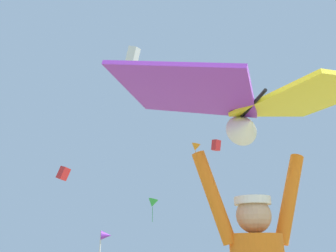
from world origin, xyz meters
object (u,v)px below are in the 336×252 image
(distant_kite_green_overhead_distant, at_px, (153,203))
(distant_kite_white_mid_left, at_px, (133,55))
(held_stunt_kite, at_px, (248,102))
(distant_kite_red_high_left, at_px, (63,173))
(marker_flag, at_px, (105,240))
(distant_kite_orange_high_right, at_px, (195,147))
(distant_kite_red_low_right, at_px, (216,145))

(distant_kite_green_overhead_distant, distance_m, distant_kite_white_mid_left, 16.95)
(held_stunt_kite, distance_m, distant_kite_green_overhead_distant, 34.80)
(distant_kite_red_high_left, relative_size, marker_flag, 0.86)
(distant_kite_white_mid_left, relative_size, marker_flag, 0.83)
(distant_kite_orange_high_right, xyz_separation_m, distant_kite_green_overhead_distant, (-4.85, 0.67, -6.45))
(distant_kite_orange_high_right, relative_size, distant_kite_green_overhead_distant, 0.96)
(held_stunt_kite, xyz_separation_m, distant_kite_orange_high_right, (11.78, 33.24, 10.13))
(distant_kite_red_high_left, height_order, marker_flag, distant_kite_red_high_left)
(distant_kite_green_overhead_distant, bearing_deg, marker_flag, -105.34)
(distant_kite_red_high_left, bearing_deg, marker_flag, -84.82)
(distant_kite_white_mid_left, height_order, marker_flag, distant_kite_white_mid_left)
(distant_kite_green_overhead_distant, xyz_separation_m, marker_flag, (-7.20, -26.24, -4.44))
(distant_kite_red_high_left, bearing_deg, held_stunt_kite, -85.58)
(distant_kite_green_overhead_distant, xyz_separation_m, distant_kite_red_high_left, (-9.45, -1.44, 2.39))
(distant_kite_red_high_left, bearing_deg, distant_kite_orange_high_right, 3.08)
(distant_kite_red_low_right, xyz_separation_m, distant_kite_red_high_left, (-14.11, 5.53, -2.43))
(distant_kite_orange_high_right, xyz_separation_m, marker_flag, (-12.04, -25.57, -10.88))
(held_stunt_kite, distance_m, distant_kite_red_low_right, 30.54)
(held_stunt_kite, bearing_deg, distant_kite_white_mid_left, 83.88)
(distant_kite_red_low_right, xyz_separation_m, marker_flag, (-11.87, -19.27, -9.26))
(distant_kite_red_high_left, bearing_deg, distant_kite_red_low_right, -21.41)
(distant_kite_orange_high_right, height_order, marker_flag, distant_kite_orange_high_right)
(held_stunt_kite, height_order, distant_kite_white_mid_left, distant_kite_white_mid_left)
(held_stunt_kite, xyz_separation_m, marker_flag, (-0.26, 7.67, -0.75))
(held_stunt_kite, xyz_separation_m, distant_kite_green_overhead_distant, (6.94, 33.91, 3.68))
(distant_kite_white_mid_left, distance_m, marker_flag, 19.57)
(distant_kite_white_mid_left, bearing_deg, distant_kite_red_high_left, 112.29)
(distant_kite_red_low_right, distance_m, distant_kite_red_high_left, 15.35)
(distant_kite_green_overhead_distant, xyz_separation_m, distant_kite_white_mid_left, (-4.70, -13.02, 9.79))
(distant_kite_orange_high_right, bearing_deg, held_stunt_kite, -109.52)
(held_stunt_kite, height_order, marker_flag, held_stunt_kite)
(held_stunt_kite, height_order, distant_kite_green_overhead_distant, distant_kite_green_overhead_distant)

